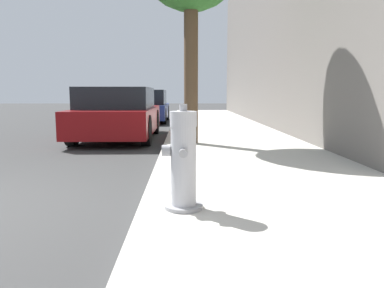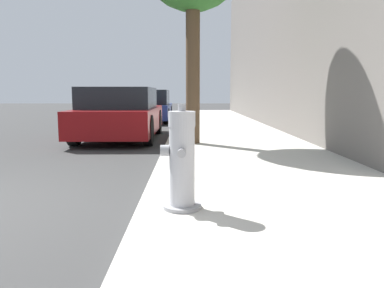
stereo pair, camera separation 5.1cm
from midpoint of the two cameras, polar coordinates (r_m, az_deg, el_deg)
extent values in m
cube|color=beige|center=(3.76, 15.84, -9.85)|extent=(3.08, 40.00, 0.13)
cylinder|color=#97979C|center=(3.50, -1.71, -9.46)|extent=(0.36, 0.36, 0.04)
cylinder|color=#B2B2B7|center=(3.41, -1.74, -3.39)|extent=(0.23, 0.23, 0.72)
cylinder|color=#B2B2B7|center=(3.35, -1.77, 3.83)|extent=(0.24, 0.24, 0.14)
cylinder|color=#97979C|center=(3.35, -1.77, 5.56)|extent=(0.07, 0.07, 0.06)
cylinder|color=#97979C|center=(3.24, -1.77, -1.39)|extent=(0.08, 0.07, 0.08)
cylinder|color=#97979C|center=(3.53, -1.72, -0.63)|extent=(0.08, 0.07, 0.08)
cylinder|color=#97979C|center=(3.39, -4.37, -1.00)|extent=(0.08, 0.10, 0.10)
cube|color=maroon|center=(9.85, -11.25, 3.64)|extent=(1.83, 4.13, 0.61)
cube|color=black|center=(9.66, -11.51, 6.91)|extent=(1.68, 2.27, 0.52)
cylinder|color=black|center=(11.28, -14.29, 3.29)|extent=(0.20, 0.70, 0.70)
cylinder|color=black|center=(11.02, -5.79, 3.39)|extent=(0.20, 0.70, 0.70)
cylinder|color=black|center=(8.81, -18.03, 1.96)|extent=(0.20, 0.70, 0.70)
cylinder|color=black|center=(8.48, -7.16, 2.07)|extent=(0.20, 0.70, 0.70)
cube|color=navy|center=(15.57, -7.16, 5.00)|extent=(1.76, 3.80, 0.55)
cube|color=black|center=(15.40, -7.25, 7.09)|extent=(1.62, 2.09, 0.59)
cylinder|color=black|center=(16.85, -9.45, 4.68)|extent=(0.20, 0.61, 0.61)
cylinder|color=black|center=(16.69, -3.99, 4.74)|extent=(0.20, 0.61, 0.61)
cylinder|color=black|center=(14.52, -10.78, 4.18)|extent=(0.20, 0.61, 0.61)
cylinder|color=black|center=(14.34, -4.44, 4.25)|extent=(0.20, 0.61, 0.61)
cylinder|color=brown|center=(7.89, -0.34, 11.30)|extent=(0.29, 0.29, 3.08)
camera|label=1|loc=(0.03, -90.32, -0.04)|focal=35.00mm
camera|label=2|loc=(0.03, 89.68, 0.04)|focal=35.00mm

